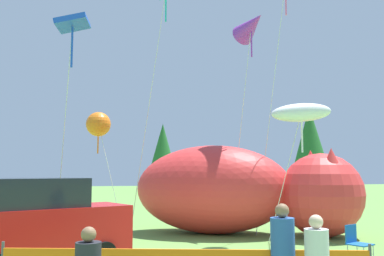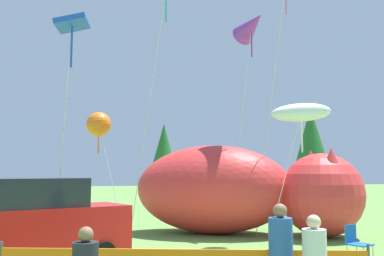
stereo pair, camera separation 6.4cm
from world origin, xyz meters
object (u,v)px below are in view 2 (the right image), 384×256
kite_purple_delta (251,26)px  kite_orange_flower (99,124)px  inflatable_cat (240,193)px  kite_white_ghost (301,113)px  spectator_in_red_shirt (281,254)px  parked_car (41,223)px  kite_blue_box (72,28)px  folding_chair (356,240)px

kite_purple_delta → kite_orange_flower: 7.83m
kite_purple_delta → inflatable_cat: bearing=-169.4°
kite_white_ghost → spectator_in_red_shirt: bearing=-119.6°
parked_car → spectator_in_red_shirt: bearing=-71.5°
parked_car → kite_purple_delta: (7.28, 4.32, 7.17)m
spectator_in_red_shirt → kite_purple_delta: kite_purple_delta is taller
kite_purple_delta → kite_blue_box: kite_purple_delta is taller
parked_car → spectator_in_red_shirt: (4.43, -4.75, -0.06)m
kite_orange_flower → kite_purple_delta: bearing=-29.4°
inflatable_cat → kite_white_ghost: 4.23m
kite_white_ghost → kite_blue_box: size_ratio=0.69×
inflatable_cat → kite_purple_delta: bearing=35.8°
kite_white_ghost → kite_orange_flower: (-6.49, 6.53, 0.18)m
kite_blue_box → folding_chair: bearing=-13.2°
inflatable_cat → kite_white_ghost: (1.11, -3.05, 2.71)m
spectator_in_red_shirt → kite_white_ghost: size_ratio=0.39×
inflatable_cat → spectator_in_red_shirt: (-2.25, -8.96, -0.56)m
inflatable_cat → kite_purple_delta: (0.60, 0.11, 6.67)m
spectator_in_red_shirt → folding_chair: bearing=45.0°
kite_white_ghost → folding_chair: bearing=-77.1°
parked_car → kite_purple_delta: bearing=6.1°
kite_purple_delta → kite_white_ghost: size_ratio=1.90×
parked_car → kite_purple_delta: 11.09m
parked_car → inflatable_cat: inflatable_cat is taller
parked_car → inflatable_cat: 7.91m
kite_orange_flower → kite_blue_box: size_ratio=0.73×
kite_purple_delta → kite_blue_box: 7.74m
spectator_in_red_shirt → parked_car: bearing=133.0°
kite_white_ghost → kite_blue_box: bearing=-177.9°
folding_chair → kite_purple_delta: size_ratio=0.10×
folding_chair → inflatable_cat: (-1.58, 5.13, 1.04)m
kite_orange_flower → inflatable_cat: bearing=-32.9°
parked_car → kite_orange_flower: (1.31, 7.69, 3.38)m
spectator_in_red_shirt → kite_blue_box: bearing=124.5°
parked_car → kite_purple_delta: kite_purple_delta is taller
inflatable_cat → spectator_in_red_shirt: inflatable_cat is taller
folding_chair → kite_purple_delta: 9.38m
kite_blue_box → kite_purple_delta: bearing=27.0°
kite_purple_delta → kite_blue_box: (-6.73, -3.43, -1.71)m
parked_car → folding_chair: (8.27, -0.92, -0.55)m
parked_car → kite_blue_box: 5.56m
kite_white_ghost → parked_car: bearing=-171.6°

